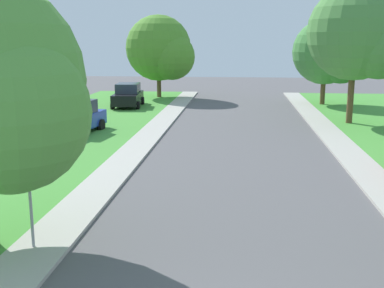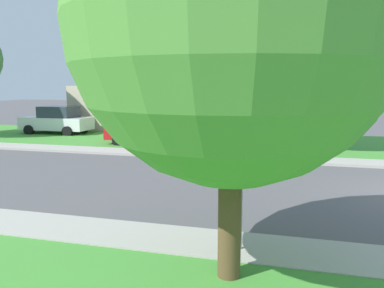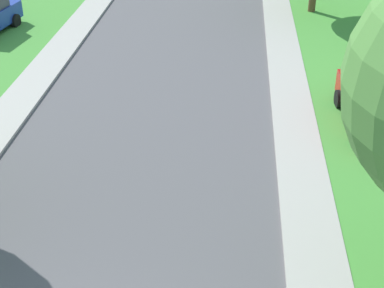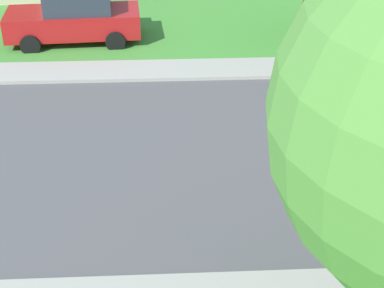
{
  "view_description": "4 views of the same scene",
  "coord_description": "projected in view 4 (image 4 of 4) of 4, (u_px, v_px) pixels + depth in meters",
  "views": [
    {
      "loc": [
        -0.1,
        -5.31,
        4.85
      ],
      "look_at": [
        -1.66,
        10.6,
        1.4
      ],
      "focal_mm": 45.03,
      "sensor_mm": 36.0,
      "label": 1
    },
    {
      "loc": [
        -11.78,
        3.86,
        3.07
      ],
      "look_at": [
        -0.95,
        6.81,
        1.4
      ],
      "focal_mm": 37.36,
      "sensor_mm": 36.0,
      "label": 2
    },
    {
      "loc": [
        2.77,
        -5.53,
        8.67
      ],
      "look_at": [
        1.72,
        7.22,
        1.4
      ],
      "focal_mm": 54.33,
      "sensor_mm": 36.0,
      "label": 3
    },
    {
      "loc": [
        -11.36,
        8.35,
        7.03
      ],
      "look_at": [
        -1.91,
        7.87,
        1.4
      ],
      "focal_mm": 54.64,
      "sensor_mm": 36.0,
      "label": 4
    }
  ],
  "objects": [
    {
      "name": "lawn_east",
      "position": [
        63.0,
        20.0,
        21.24
      ],
      "size": [
        8.0,
        56.0,
        0.08
      ],
      "primitive_type": "cube",
      "color": "#479338",
      "rests_on": "ground"
    },
    {
      "name": "car_red_driveway_right",
      "position": [
        75.0,
        17.0,
        19.0
      ],
      "size": [
        2.25,
        4.41,
        1.76
      ],
      "color": "red",
      "rests_on": "ground"
    },
    {
      "name": "sidewalk_east",
      "position": [
        41.0,
        72.0,
        17.2
      ],
      "size": [
        1.4,
        56.0,
        0.1
      ],
      "primitive_type": "cube",
      "color": "#ADA89E",
      "rests_on": "ground"
    }
  ]
}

